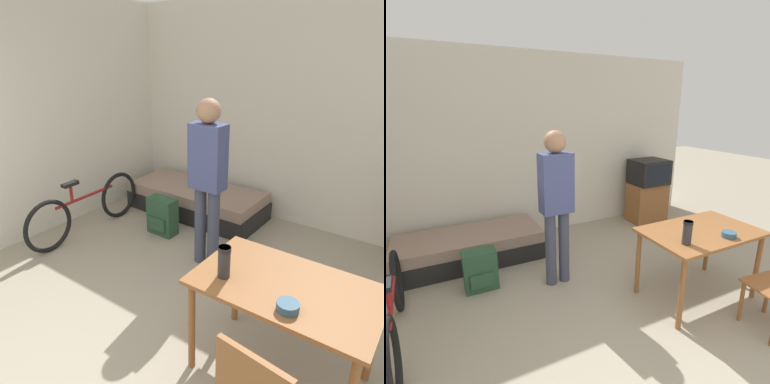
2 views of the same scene
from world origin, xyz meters
The scene contains 9 objects.
wall_back centered at (0.00, 3.41, 1.35)m, with size 5.63×0.06×2.70m.
wall_left centered at (-2.34, 1.69, 1.35)m, with size 0.06×4.38×2.70m.
daybed centered at (-1.11, 2.90, 0.18)m, with size 1.85×0.81×0.37m.
dining_table centered at (0.92, 1.03, 0.65)m, with size 1.17×0.74×0.75m.
bicycle centered at (-1.86, 1.65, 0.32)m, with size 0.11×1.70×0.71m.
person_standing centered at (-0.29, 1.91, 1.01)m, with size 0.34×0.23×1.72m.
thermos_flask centered at (0.55, 0.87, 0.87)m, with size 0.09×0.09×0.22m.
mate_bowl centered at (1.02, 0.80, 0.77)m, with size 0.13×0.13×0.05m.
backpack centered at (-1.10, 2.16, 0.23)m, with size 0.35×0.22×0.46m.
Camera 1 is at (1.60, -0.94, 2.18)m, focal length 35.00 mm.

